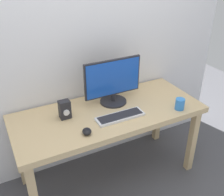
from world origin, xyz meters
TOP-DOWN VIEW (x-y plane):
  - ground_plane at (0.00, 0.00)m, footprint 6.00×6.00m
  - wall_back at (0.00, 0.38)m, footprint 2.90×0.04m
  - desk at (0.00, 0.00)m, footprint 1.63×0.68m
  - monitor at (0.11, 0.13)m, footprint 0.53×0.24m
  - keyboard_primary at (0.04, -0.13)m, footprint 0.41×0.13m
  - mouse at (-0.29, -0.21)m, footprint 0.09×0.10m
  - audio_controller at (-0.36, 0.07)m, footprint 0.09×0.08m
  - coffee_mug at (0.56, -0.25)m, footprint 0.08×0.08m

SIDE VIEW (x-z plane):
  - ground_plane at x=0.00m, z-range 0.00..0.00m
  - desk at x=0.00m, z-range 0.29..1.02m
  - keyboard_primary at x=0.04m, z-range 0.73..0.76m
  - mouse at x=-0.29m, z-range 0.73..0.77m
  - coffee_mug at x=0.56m, z-range 0.73..0.83m
  - audio_controller at x=-0.36m, z-range 0.73..0.89m
  - monitor at x=0.11m, z-range 0.73..1.13m
  - wall_back at x=0.00m, z-range 0.00..3.00m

